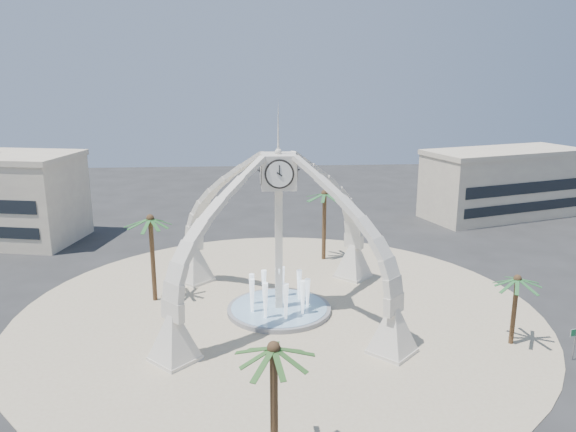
{
  "coord_description": "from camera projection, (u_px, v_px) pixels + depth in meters",
  "views": [
    {
      "loc": [
        -2.09,
        -40.12,
        18.0
      ],
      "look_at": [
        0.83,
        2.0,
        7.15
      ],
      "focal_mm": 35.0,
      "sensor_mm": 36.0,
      "label": 1
    }
  ],
  "objects": [
    {
      "name": "clock_tower",
      "position": [
        279.0,
        231.0,
        41.77
      ],
      "size": [
        17.94,
        17.94,
        16.3
      ],
      "color": "beige",
      "rests_on": "ground"
    },
    {
      "name": "street_sign",
      "position": [
        575.0,
        337.0,
        35.75
      ],
      "size": [
        0.84,
        0.19,
        2.31
      ],
      "rotation": [
        0.0,
        0.0,
        0.2
      ],
      "color": "slate",
      "rests_on": "ground"
    },
    {
      "name": "palm_north",
      "position": [
        325.0,
        194.0,
        53.95
      ],
      "size": [
        5.52,
        5.52,
        7.48
      ],
      "rotation": [
        0.0,
        0.0,
        -0.42
      ],
      "color": "brown",
      "rests_on": "ground"
    },
    {
      "name": "fountain",
      "position": [
        279.0,
        309.0,
        43.31
      ],
      "size": [
        8.0,
        8.0,
        3.62
      ],
      "color": "gray",
      "rests_on": "ground"
    },
    {
      "name": "ground",
      "position": [
        279.0,
        312.0,
        43.38
      ],
      "size": [
        140.0,
        140.0,
        0.0
      ],
      "primitive_type": "plane",
      "color": "#282828",
      "rests_on": "ground"
    },
    {
      "name": "palm_south",
      "position": [
        274.0,
        350.0,
        25.39
      ],
      "size": [
        4.24,
        4.24,
        6.64
      ],
      "rotation": [
        0.0,
        0.0,
        0.08
      ],
      "color": "brown",
      "rests_on": "ground"
    },
    {
      "name": "palm_east",
      "position": [
        517.0,
        280.0,
        37.15
      ],
      "size": [
        3.9,
        3.9,
        5.37
      ],
      "rotation": [
        0.0,
        0.0,
        0.18
      ],
      "color": "brown",
      "rests_on": "ground"
    },
    {
      "name": "building_ne",
      "position": [
        502.0,
        183.0,
        71.37
      ],
      "size": [
        21.87,
        14.17,
        8.6
      ],
      "rotation": [
        0.0,
        0.0,
        0.31
      ],
      "color": "beige",
      "rests_on": "ground"
    },
    {
      "name": "palm_west",
      "position": [
        150.0,
        220.0,
        43.9
      ],
      "size": [
        5.07,
        5.07,
        7.65
      ],
      "rotation": [
        0.0,
        0.0,
        -0.36
      ],
      "color": "brown",
      "rests_on": "ground"
    },
    {
      "name": "plaza",
      "position": [
        279.0,
        312.0,
        43.37
      ],
      "size": [
        40.0,
        40.0,
        0.06
      ],
      "primitive_type": "cylinder",
      "color": "#C3B491",
      "rests_on": "ground"
    }
  ]
}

